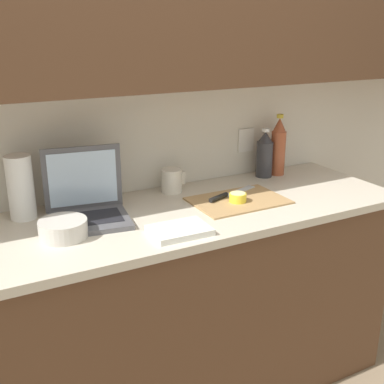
{
  "coord_description": "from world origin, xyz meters",
  "views": [
    {
      "loc": [
        -0.71,
        -1.69,
        1.66
      ],
      "look_at": [
        0.17,
        -0.01,
        1.01
      ],
      "focal_mm": 45.0,
      "sensor_mm": 36.0,
      "label": 1
    }
  ],
  "objects": [
    {
      "name": "laptop",
      "position": [
        -0.24,
        0.1,
        1.0
      ],
      "size": [
        0.35,
        0.31,
        0.28
      ],
      "rotation": [
        0.0,
        0.0,
        -0.14
      ],
      "color": "#515156",
      "rests_on": "counter_unit"
    },
    {
      "name": "bottle_oil_tall",
      "position": [
        0.81,
        0.24,
        1.07
      ],
      "size": [
        0.08,
        0.08,
        0.31
      ],
      "color": "#A34C2D",
      "rests_on": "counter_unit"
    },
    {
      "name": "cutting_board",
      "position": [
        0.4,
        -0.02,
        0.93
      ],
      "size": [
        0.41,
        0.28,
        0.01
      ],
      "primitive_type": "cube",
      "color": "tan",
      "rests_on": "counter_unit"
    },
    {
      "name": "bowl_white",
      "position": [
        -0.37,
        -0.04,
        0.96
      ],
      "size": [
        0.18,
        0.18,
        0.07
      ],
      "color": "beige",
      "rests_on": "counter_unit"
    },
    {
      "name": "wall_back",
      "position": [
        0.0,
        0.26,
        1.56
      ],
      "size": [
        5.2,
        0.38,
        2.6
      ],
      "color": "silver",
      "rests_on": "ground_plane"
    },
    {
      "name": "knife",
      "position": [
        0.37,
        0.04,
        0.95
      ],
      "size": [
        0.3,
        0.13,
        0.02
      ],
      "rotation": [
        0.0,
        0.0,
        0.35
      ],
      "color": "silver",
      "rests_on": "cutting_board"
    },
    {
      "name": "lemon_half_cut",
      "position": [
        0.39,
        -0.04,
        0.96
      ],
      "size": [
        0.08,
        0.08,
        0.04
      ],
      "color": "yellow",
      "rests_on": "cutting_board"
    },
    {
      "name": "counter_unit",
      "position": [
        -0.02,
        0.0,
        0.48
      ],
      "size": [
        2.26,
        0.66,
        0.93
      ],
      "color": "brown",
      "rests_on": "ground_plane"
    },
    {
      "name": "paper_towel_roll",
      "position": [
        -0.47,
        0.23,
        1.06
      ],
      "size": [
        0.1,
        0.1,
        0.26
      ],
      "color": "white",
      "rests_on": "counter_unit"
    },
    {
      "name": "bottle_green_soda",
      "position": [
        0.73,
        0.24,
        1.04
      ],
      "size": [
        0.08,
        0.08,
        0.25
      ],
      "color": "#333338",
      "rests_on": "counter_unit"
    },
    {
      "name": "measuring_cup",
      "position": [
        0.2,
        0.24,
        0.98
      ],
      "size": [
        0.12,
        0.1,
        0.11
      ],
      "color": "silver",
      "rests_on": "counter_unit"
    },
    {
      "name": "dish_towel",
      "position": [
        0.02,
        -0.21,
        0.94
      ],
      "size": [
        0.22,
        0.17,
        0.02
      ],
      "primitive_type": "cube",
      "rotation": [
        0.0,
        0.0,
        -0.03
      ],
      "color": "silver",
      "rests_on": "counter_unit"
    }
  ]
}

